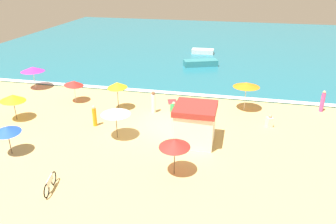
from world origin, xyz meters
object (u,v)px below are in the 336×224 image
(beach_umbrella_6, at_px, (74,83))
(beachgoer_7, at_px, (94,116))
(beach_umbrella_2, at_px, (33,69))
(beachgoer_4, at_px, (322,102))
(beach_umbrella_7, at_px, (175,143))
(beachgoer_8, at_px, (269,121))
(beach_umbrella_1, at_px, (7,129))
(lifeguard_cabana, at_px, (195,124))
(beach_umbrella_3, at_px, (116,112))
(beach_umbrella_4, at_px, (246,85))
(beachgoer_5, at_px, (153,102))
(beach_umbrella_8, at_px, (117,85))
(parked_bicycle, at_px, (50,183))
(beach_umbrella_0, at_px, (13,98))
(small_boat_0, at_px, (201,63))
(small_boat_1, at_px, (203,51))
(beachgoer_1, at_px, (204,114))
(beachgoer_2, at_px, (174,108))

(beach_umbrella_6, xyz_separation_m, beachgoer_7, (3.55, -3.99, -0.89))
(beach_umbrella_2, bearing_deg, beachgoer_4, 0.09)
(beach_umbrella_7, bearing_deg, beachgoer_4, 48.96)
(beach_umbrella_6, xyz_separation_m, beachgoer_8, (15.85, -1.44, -1.24))
(beach_umbrella_1, xyz_separation_m, beachgoer_4, (19.90, 11.15, -0.83))
(lifeguard_cabana, distance_m, beach_umbrella_3, 5.23)
(beach_umbrella_1, bearing_deg, beach_umbrella_2, 116.21)
(beachgoer_7, bearing_deg, beach_umbrella_4, 26.74)
(lifeguard_cabana, bearing_deg, beachgoer_5, 133.43)
(beach_umbrella_3, xyz_separation_m, beachgoer_8, (10.08, 3.95, -1.47))
(beach_umbrella_8, distance_m, parked_bicycle, 10.89)
(beach_umbrella_2, relative_size, beach_umbrella_7, 1.05)
(beach_umbrella_0, bearing_deg, small_boat_0, 56.10)
(beach_umbrella_1, distance_m, small_boat_0, 23.60)
(parked_bicycle, bearing_deg, beach_umbrella_7, 25.19)
(beach_umbrella_0, relative_size, beach_umbrella_8, 0.90)
(beach_umbrella_2, relative_size, beachgoer_5, 1.33)
(beach_umbrella_7, bearing_deg, beach_umbrella_6, 139.90)
(beachgoer_5, height_order, small_boat_0, beachgoer_5)
(beach_umbrella_3, distance_m, small_boat_1, 24.53)
(parked_bicycle, xyz_separation_m, small_boat_0, (4.56, 24.59, 0.06))
(beach_umbrella_1, relative_size, beachgoer_1, 1.36)
(beach_umbrella_2, distance_m, beach_umbrella_6, 5.81)
(beach_umbrella_3, relative_size, small_boat_0, 0.65)
(parked_bicycle, distance_m, beachgoer_7, 7.61)
(beach_umbrella_2, bearing_deg, beach_umbrella_4, -2.98)
(beach_umbrella_7, xyz_separation_m, beachgoer_7, (-6.83, 4.75, -1.17))
(beach_umbrella_8, bearing_deg, beachgoer_5, 0.70)
(beach_umbrella_1, xyz_separation_m, small_boat_1, (8.36, 27.75, -1.28))
(beachgoer_5, bearing_deg, beach_umbrella_2, 166.08)
(beachgoer_2, distance_m, beachgoer_8, 7.31)
(lifeguard_cabana, distance_m, small_boat_1, 23.94)
(small_boat_0, xyz_separation_m, small_boat_1, (-0.48, 5.90, -0.05))
(beachgoer_1, xyz_separation_m, beachgoer_7, (-7.61, -2.00, 0.01))
(parked_bicycle, height_order, beachgoer_1, beachgoer_1)
(parked_bicycle, height_order, beachgoer_2, beachgoer_2)
(beach_umbrella_6, relative_size, beachgoer_8, 2.02)
(lifeguard_cabana, bearing_deg, beachgoer_2, 117.38)
(beach_umbrella_8, height_order, small_boat_0, beach_umbrella_8)
(beachgoer_5, bearing_deg, beach_umbrella_0, -160.01)
(beach_umbrella_4, distance_m, beach_umbrella_8, 10.12)
(beachgoer_4, xyz_separation_m, beachgoer_5, (-12.97, -3.11, 0.01))
(beach_umbrella_6, relative_size, beachgoer_5, 1.10)
(beachgoer_4, bearing_deg, beach_umbrella_8, -168.79)
(beach_umbrella_4, height_order, beach_umbrella_6, beach_umbrella_4)
(beach_umbrella_7, bearing_deg, parked_bicycle, -154.81)
(beach_umbrella_6, distance_m, beach_umbrella_8, 4.25)
(beach_umbrella_0, height_order, small_boat_0, beach_umbrella_0)
(beach_umbrella_1, relative_size, beachgoer_5, 1.22)
(beach_umbrella_7, bearing_deg, beachgoer_7, 145.17)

